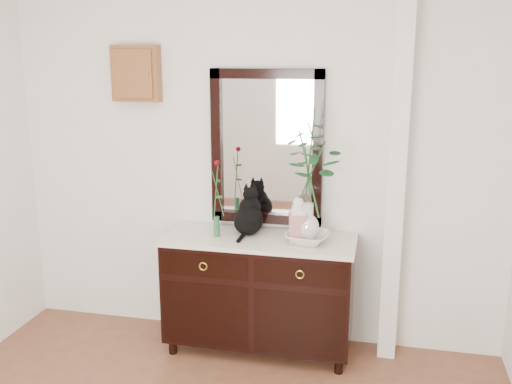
% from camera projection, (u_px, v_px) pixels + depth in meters
% --- Properties ---
extents(wall_back, '(3.60, 0.04, 2.70)m').
position_uv_depth(wall_back, '(253.00, 160.00, 4.08)').
color(wall_back, white).
rests_on(wall_back, ground).
extents(pilaster, '(0.12, 0.20, 2.70)m').
position_uv_depth(pilaster, '(397.00, 168.00, 3.79)').
color(pilaster, white).
rests_on(pilaster, ground).
extents(sideboard, '(1.33, 0.52, 0.82)m').
position_uv_depth(sideboard, '(259.00, 288.00, 4.03)').
color(sideboard, black).
rests_on(sideboard, ground).
extents(wall_mirror, '(0.80, 0.06, 1.10)m').
position_uv_depth(wall_mirror, '(266.00, 148.00, 4.02)').
color(wall_mirror, black).
rests_on(wall_mirror, wall_back).
extents(key_cabinet, '(0.35, 0.10, 0.40)m').
position_uv_depth(key_cabinet, '(136.00, 73.00, 4.08)').
color(key_cabinet, brown).
rests_on(key_cabinet, wall_back).
extents(cat, '(0.24, 0.29, 0.33)m').
position_uv_depth(cat, '(248.00, 211.00, 3.99)').
color(cat, black).
rests_on(cat, sideboard).
extents(lotus_bowl, '(0.33, 0.33, 0.07)m').
position_uv_depth(lotus_bowl, '(308.00, 238.00, 3.83)').
color(lotus_bowl, silver).
rests_on(lotus_bowl, sideboard).
extents(vase_branches, '(0.51, 0.51, 0.90)m').
position_uv_depth(vase_branches, '(309.00, 175.00, 3.72)').
color(vase_branches, silver).
rests_on(vase_branches, lotus_bowl).
extents(bud_vase_rose, '(0.08, 0.08, 0.55)m').
position_uv_depth(bud_vase_rose, '(216.00, 198.00, 3.91)').
color(bud_vase_rose, '#2E643C').
rests_on(bud_vase_rose, sideboard).
extents(ginger_jar, '(0.14, 0.14, 0.32)m').
position_uv_depth(ginger_jar, '(298.00, 220.00, 3.80)').
color(ginger_jar, white).
rests_on(ginger_jar, sideboard).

